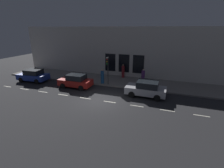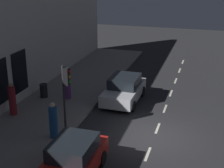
% 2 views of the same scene
% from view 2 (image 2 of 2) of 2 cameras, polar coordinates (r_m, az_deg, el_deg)
% --- Properties ---
extents(ground_plane, '(60.00, 60.00, 0.00)m').
position_cam_2_polar(ground_plane, '(16.72, 7.18, -8.98)').
color(ground_plane, '#28282B').
extents(sidewalk, '(4.50, 32.00, 0.15)m').
position_cam_2_polar(sidewalk, '(18.59, -12.23, -5.94)').
color(sidewalk, gray).
rests_on(sidewalk, ground).
extents(lane_centre_line, '(0.12, 27.20, 0.01)m').
position_cam_2_polar(lane_centre_line, '(17.59, 7.76, -7.45)').
color(lane_centre_line, beige).
rests_on(lane_centre_line, ground).
extents(traffic_light, '(0.45, 0.32, 3.36)m').
position_cam_2_polar(traffic_light, '(16.07, -7.83, 0.09)').
color(traffic_light, '#2D2D30').
rests_on(traffic_light, sidewalk).
extents(parked_car_0, '(2.01, 4.03, 1.58)m').
position_cam_2_polar(parked_car_0, '(20.44, 2.07, -0.90)').
color(parked_car_0, '#B7B7BC').
rests_on(parked_car_0, ground).
extents(parked_car_2, '(1.87, 3.83, 1.58)m').
position_cam_2_polar(parked_car_2, '(13.51, -6.70, -12.65)').
color(parked_car_2, red).
rests_on(parked_car_2, ground).
extents(pedestrian_0, '(0.51, 0.51, 1.84)m').
position_cam_2_polar(pedestrian_0, '(20.66, -7.62, -0.22)').
color(pedestrian_0, '#5B2D70').
rests_on(pedestrian_0, sidewalk).
extents(pedestrian_1, '(0.49, 0.49, 1.83)m').
position_cam_2_polar(pedestrian_1, '(19.08, -16.57, -2.64)').
color(pedestrian_1, maroon).
rests_on(pedestrian_1, sidewalk).
extents(pedestrian_2, '(0.57, 0.57, 1.80)m').
position_cam_2_polar(pedestrian_2, '(16.18, -9.93, -6.28)').
color(pedestrian_2, '#1E5189').
rests_on(pedestrian_2, sidewalk).
extents(trash_bin, '(0.49, 0.49, 0.85)m').
position_cam_2_polar(trash_bin, '(21.25, -11.51, -1.09)').
color(trash_bin, black).
rests_on(trash_bin, sidewalk).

